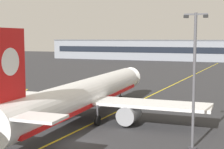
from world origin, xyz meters
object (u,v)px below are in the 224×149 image
(safety_cone_by_nose_gear, at_px, (124,99))
(service_car_nearest, at_px, (5,90))
(apron_lamp_post, at_px, (194,79))
(airliner_foreground, at_px, (84,95))

(safety_cone_by_nose_gear, bearing_deg, service_car_nearest, -176.44)
(apron_lamp_post, distance_m, safety_cone_by_nose_gear, 26.62)
(apron_lamp_post, xyz_separation_m, service_car_nearest, (-38.13, 19.97, -6.12))
(apron_lamp_post, height_order, safety_cone_by_nose_gear, apron_lamp_post)
(airliner_foreground, height_order, safety_cone_by_nose_gear, airliner_foreground)
(service_car_nearest, xyz_separation_m, safety_cone_by_nose_gear, (23.82, 1.48, -0.51))
(apron_lamp_post, distance_m, service_car_nearest, 43.47)
(service_car_nearest, bearing_deg, safety_cone_by_nose_gear, 3.56)
(apron_lamp_post, relative_size, safety_cone_by_nose_gear, 23.95)
(airliner_foreground, distance_m, safety_cone_by_nose_gear, 15.40)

